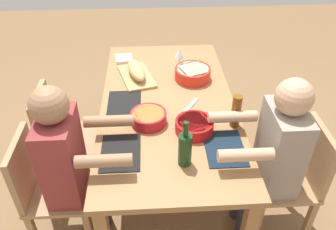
{
  "coord_description": "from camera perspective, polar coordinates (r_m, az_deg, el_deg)",
  "views": [
    {
      "loc": [
        1.98,
        -0.12,
        2.12
      ],
      "look_at": [
        0.0,
        0.0,
        0.63
      ],
      "focal_mm": 36.73,
      "sensor_mm": 36.0,
      "label": 1
    }
  ],
  "objects": [
    {
      "name": "ground_plane",
      "position": [
        2.9,
        0.0,
        -9.99
      ],
      "size": [
        8.0,
        8.0,
        0.0
      ],
      "primitive_type": "plane",
      "color": "brown"
    },
    {
      "name": "diner_near_right",
      "position": [
        2.11,
        -15.92,
        -7.24
      ],
      "size": [
        0.41,
        0.53,
        1.2
      ],
      "color": "#2D2D38",
      "rests_on": "ground_plane"
    },
    {
      "name": "bread_loaf",
      "position": [
        2.68,
        -5.3,
        7.4
      ],
      "size": [
        0.34,
        0.19,
        0.09
      ],
      "primitive_type": "ellipsoid",
      "rotation": [
        0.0,
        0.0,
        0.27
      ],
      "color": "tan",
      "rests_on": "cutting_board"
    },
    {
      "name": "chair_near_right",
      "position": [
        2.31,
        -19.55,
        -11.1
      ],
      "size": [
        0.4,
        0.4,
        0.85
      ],
      "color": "#A87F56",
      "rests_on": "ground_plane"
    },
    {
      "name": "serving_bowl_pasta",
      "position": [
        2.67,
        4.1,
        6.99
      ],
      "size": [
        0.28,
        0.28,
        0.09
      ],
      "color": "red",
      "rests_on": "dining_table"
    },
    {
      "name": "dining_table",
      "position": [
        2.46,
        0.0,
        0.53
      ],
      "size": [
        1.82,
        0.93,
        0.74
      ],
      "color": "#9E7044",
      "rests_on": "ground_plane"
    },
    {
      "name": "napkin_stack",
      "position": [
        2.98,
        -7.34,
        9.26
      ],
      "size": [
        0.16,
        0.16,
        0.02
      ],
      "primitive_type": "cube",
      "rotation": [
        0.0,
        0.0,
        0.13
      ],
      "color": "white",
      "rests_on": "dining_table"
    },
    {
      "name": "chair_near_center",
      "position": [
        2.65,
        -17.26,
        -3.13
      ],
      "size": [
        0.4,
        0.4,
        0.85
      ],
      "color": "#A87F56",
      "rests_on": "ground_plane"
    },
    {
      "name": "wine_glass",
      "position": [
        2.81,
        1.89,
        10.11
      ],
      "size": [
        0.08,
        0.08,
        0.17
      ],
      "color": "silver",
      "rests_on": "dining_table"
    },
    {
      "name": "wine_bottle",
      "position": [
        1.88,
        2.84,
        -5.59
      ],
      "size": [
        0.08,
        0.08,
        0.29
      ],
      "color": "#193819",
      "rests_on": "dining_table"
    },
    {
      "name": "diner_far_right",
      "position": [
        2.17,
        17.0,
        -5.89
      ],
      "size": [
        0.41,
        0.53,
        1.2
      ],
      "color": "#2D2D38",
      "rests_on": "ground_plane"
    },
    {
      "name": "chair_far_right",
      "position": [
        2.38,
        20.29,
        -9.38
      ],
      "size": [
        0.4,
        0.4,
        0.85
      ],
      "color": "#A87F56",
      "rests_on": "ground_plane"
    },
    {
      "name": "carving_knife",
      "position": [
        2.37,
        3.63,
        1.38
      ],
      "size": [
        0.21,
        0.14,
        0.01
      ],
      "primitive_type": "cube",
      "rotation": [
        0.0,
        0.0,
        2.57
      ],
      "color": "silver",
      "rests_on": "dining_table"
    },
    {
      "name": "placemat_near_center",
      "position": [
        2.42,
        -7.26,
        1.91
      ],
      "size": [
        0.32,
        0.23,
        0.01
      ],
      "primitive_type": "cube",
      "color": "black",
      "rests_on": "dining_table"
    },
    {
      "name": "placemat_near_right",
      "position": [
        2.03,
        -7.87,
        -6.19
      ],
      "size": [
        0.32,
        0.23,
        0.01
      ],
      "primitive_type": "cube",
      "color": "black",
      "rests_on": "dining_table"
    },
    {
      "name": "cutting_board",
      "position": [
        2.71,
        -5.24,
        6.39
      ],
      "size": [
        0.44,
        0.32,
        0.02
      ],
      "primitive_type": "cube",
      "rotation": [
        0.0,
        0.0,
        0.27
      ],
      "color": "tan",
      "rests_on": "dining_table"
    },
    {
      "name": "placemat_far_right",
      "position": [
        2.06,
        9.38,
        -5.48
      ],
      "size": [
        0.32,
        0.23,
        0.01
      ],
      "primitive_type": "cube",
      "color": "#142333",
      "rests_on": "dining_table"
    },
    {
      "name": "beer_bottle",
      "position": [
        2.19,
        11.22,
        0.64
      ],
      "size": [
        0.06,
        0.06,
        0.22
      ],
      "primitive_type": "cylinder",
      "color": "brown",
      "rests_on": "dining_table"
    },
    {
      "name": "serving_bowl_greens",
      "position": [
        2.14,
        4.38,
        -1.73
      ],
      "size": [
        0.24,
        0.24,
        0.08
      ],
      "color": "red",
      "rests_on": "dining_table"
    },
    {
      "name": "serving_bowl_fruit",
      "position": [
        2.21,
        -3.26,
        -0.35
      ],
      "size": [
        0.23,
        0.23,
        0.08
      ],
      "color": "#B21923",
      "rests_on": "dining_table"
    }
  ]
}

